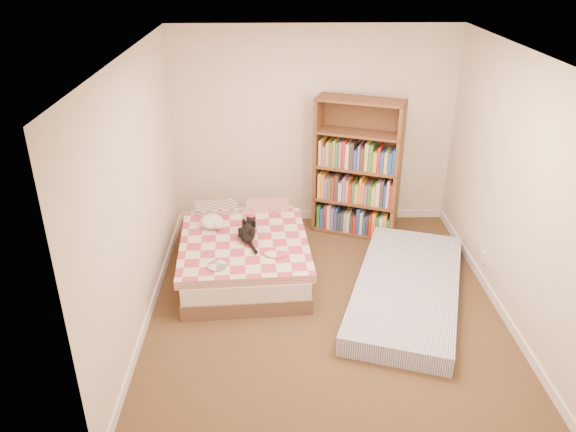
{
  "coord_description": "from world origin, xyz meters",
  "views": [
    {
      "loc": [
        -0.49,
        -4.75,
        3.33
      ],
      "look_at": [
        -0.36,
        0.3,
        0.86
      ],
      "focal_mm": 35.0,
      "sensor_mm": 36.0,
      "label": 1
    }
  ],
  "objects_px": {
    "floor_mattress": "(407,289)",
    "black_cat": "(248,231)",
    "white_dog": "(213,222)",
    "bed": "(244,251)",
    "bookshelf": "(356,186)"
  },
  "relations": [
    {
      "from": "floor_mattress",
      "to": "black_cat",
      "type": "xyz_separation_m",
      "value": [
        -1.66,
        0.55,
        0.41
      ]
    },
    {
      "from": "white_dog",
      "to": "bed",
      "type": "bearing_deg",
      "value": -17.42
    },
    {
      "from": "bookshelf",
      "to": "white_dog",
      "type": "bearing_deg",
      "value": -135.06
    },
    {
      "from": "floor_mattress",
      "to": "white_dog",
      "type": "height_order",
      "value": "white_dog"
    },
    {
      "from": "bookshelf",
      "to": "floor_mattress",
      "type": "height_order",
      "value": "bookshelf"
    },
    {
      "from": "floor_mattress",
      "to": "bed",
      "type": "bearing_deg",
      "value": 178.14
    },
    {
      "from": "black_cat",
      "to": "white_dog",
      "type": "distance_m",
      "value": 0.47
    },
    {
      "from": "floor_mattress",
      "to": "bookshelf",
      "type": "bearing_deg",
      "value": 121.39
    },
    {
      "from": "black_cat",
      "to": "white_dog",
      "type": "xyz_separation_m",
      "value": [
        -0.4,
        0.23,
        0.0
      ]
    },
    {
      "from": "floor_mattress",
      "to": "black_cat",
      "type": "relative_size",
      "value": 3.39
    },
    {
      "from": "floor_mattress",
      "to": "white_dog",
      "type": "relative_size",
      "value": 7.28
    },
    {
      "from": "bookshelf",
      "to": "black_cat",
      "type": "bearing_deg",
      "value": -121.73
    },
    {
      "from": "black_cat",
      "to": "white_dog",
      "type": "bearing_deg",
      "value": 157.15
    },
    {
      "from": "bookshelf",
      "to": "white_dog",
      "type": "distance_m",
      "value": 1.86
    },
    {
      "from": "bed",
      "to": "black_cat",
      "type": "distance_m",
      "value": 0.3
    }
  ]
}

